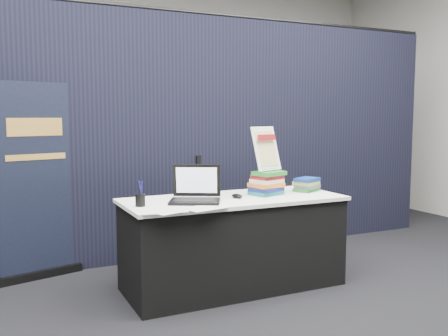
% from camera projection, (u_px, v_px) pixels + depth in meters
% --- Properties ---
extents(floor, '(8.00, 8.00, 0.00)m').
position_uv_depth(floor, '(267.00, 310.00, 3.65)').
color(floor, black).
rests_on(floor, ground).
extents(wall_back, '(8.00, 0.02, 3.50)m').
position_uv_depth(wall_back, '(125.00, 92.00, 7.06)').
color(wall_back, '#A9A7A0').
rests_on(wall_back, floor).
extents(drape_partition, '(6.00, 0.08, 2.40)m').
position_uv_depth(drape_partition, '(186.00, 137.00, 4.96)').
color(drape_partition, black).
rests_on(drape_partition, floor).
extents(display_table, '(1.80, 0.75, 0.75)m').
position_uv_depth(display_table, '(233.00, 242.00, 4.10)').
color(display_table, black).
rests_on(display_table, floor).
extents(laptop, '(0.46, 0.46, 0.29)m').
position_uv_depth(laptop, '(192.00, 193.00, 3.86)').
color(laptop, black).
rests_on(laptop, display_table).
extents(mouse, '(0.09, 0.12, 0.03)m').
position_uv_depth(mouse, '(237.00, 196.00, 4.04)').
color(mouse, black).
rests_on(mouse, display_table).
extents(brochure_left, '(0.30, 0.26, 0.00)m').
position_uv_depth(brochure_left, '(170.00, 211.00, 3.48)').
color(brochure_left, white).
rests_on(brochure_left, display_table).
extents(brochure_mid, '(0.35, 0.26, 0.00)m').
position_uv_depth(brochure_mid, '(163.00, 210.00, 3.50)').
color(brochure_mid, silver).
rests_on(brochure_mid, display_table).
extents(brochure_right, '(0.33, 0.27, 0.00)m').
position_uv_depth(brochure_right, '(204.00, 208.00, 3.60)').
color(brochure_right, silver).
rests_on(brochure_right, display_table).
extents(pen_cup, '(0.08, 0.08, 0.09)m').
position_uv_depth(pen_cup, '(140.00, 200.00, 3.67)').
color(pen_cup, black).
rests_on(pen_cup, display_table).
extents(book_stack_tall, '(0.29, 0.25, 0.20)m').
position_uv_depth(book_stack_tall, '(268.00, 183.00, 4.20)').
color(book_stack_tall, '#1D6B6E').
rests_on(book_stack_tall, display_table).
extents(book_stack_short, '(0.26, 0.23, 0.12)m').
position_uv_depth(book_stack_short, '(307.00, 185.00, 4.40)').
color(book_stack_short, '#207928').
rests_on(book_stack_short, display_table).
extents(info_sign, '(0.30, 0.20, 0.39)m').
position_uv_depth(info_sign, '(266.00, 149.00, 4.20)').
color(info_sign, black).
rests_on(info_sign, book_stack_tall).
extents(pullup_banner, '(0.72, 0.28, 1.70)m').
position_uv_depth(pullup_banner, '(38.00, 192.00, 4.31)').
color(pullup_banner, black).
rests_on(pullup_banner, floor).
extents(stacking_chair, '(0.59, 0.60, 1.02)m').
position_uv_depth(stacking_chair, '(219.00, 200.00, 5.02)').
color(stacking_chair, black).
rests_on(stacking_chair, floor).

